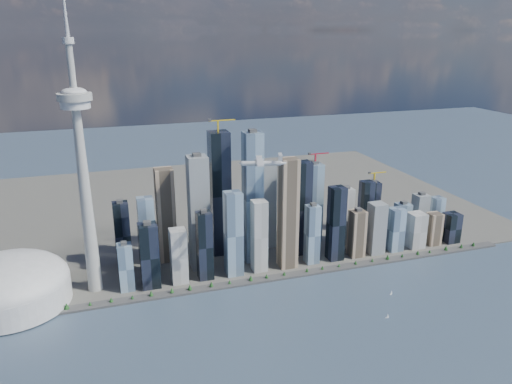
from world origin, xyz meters
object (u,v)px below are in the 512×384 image
object	(u,v)px
sailboat_west	(387,316)
sailboat_east	(391,293)
dome_stadium	(9,285)
airplane	(262,163)
needle_tower	(82,167)

from	to	relation	value
sailboat_west	sailboat_east	distance (m)	82.33
dome_stadium	sailboat_east	xyz separation A→B (m)	(651.80, -172.61, -36.80)
sailboat_west	airplane	bearing A→B (deg)	159.99
needle_tower	sailboat_west	world-z (taller)	needle_tower
airplane	sailboat_west	bearing A→B (deg)	-15.41
needle_tower	sailboat_east	bearing A→B (deg)	-19.64
sailboat_west	sailboat_east	size ratio (longest dim) A/B	1.06
dome_stadium	airplane	xyz separation A→B (m)	(418.50, -124.97, 215.27)
airplane	sailboat_west	world-z (taller)	airplane
airplane	sailboat_east	world-z (taller)	airplane
needle_tower	dome_stadium	size ratio (longest dim) A/B	2.75
dome_stadium	sailboat_west	distance (m)	649.02
sailboat_west	dome_stadium	bearing A→B (deg)	170.07
needle_tower	sailboat_east	size ratio (longest dim) A/B	66.98
dome_stadium	sailboat_east	distance (m)	675.27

